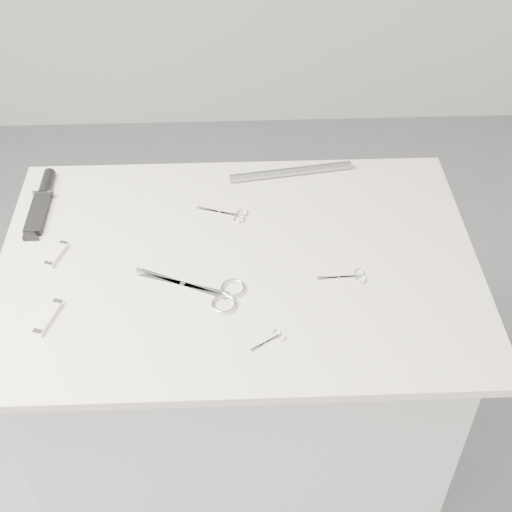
{
  "coord_description": "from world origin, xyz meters",
  "views": [
    {
      "loc": [
        -0.01,
        -1.08,
        1.94
      ],
      "look_at": [
        0.04,
        0.01,
        0.92
      ],
      "focal_mm": 50.0,
      "sensor_mm": 36.0,
      "label": 1
    }
  ],
  "objects_px": {
    "large_shears": "(212,292)",
    "tiny_scissors": "(272,339)",
    "plinth": "(241,395)",
    "pocket_knife_b": "(57,255)",
    "embroidery_scissors_b": "(231,214)",
    "pocket_knife_a": "(48,317)",
    "embroidery_scissors_a": "(350,277)",
    "metal_rail": "(291,172)",
    "sheathed_knife": "(42,200)"
  },
  "relations": [
    {
      "from": "large_shears",
      "to": "metal_rail",
      "type": "relative_size",
      "value": 0.76
    },
    {
      "from": "plinth",
      "to": "tiny_scissors",
      "type": "height_order",
      "value": "tiny_scissors"
    },
    {
      "from": "embroidery_scissors_a",
      "to": "pocket_knife_b",
      "type": "relative_size",
      "value": 1.3
    },
    {
      "from": "embroidery_scissors_a",
      "to": "embroidery_scissors_b",
      "type": "height_order",
      "value": "same"
    },
    {
      "from": "embroidery_scissors_b",
      "to": "plinth",
      "type": "bearing_deg",
      "value": -66.08
    },
    {
      "from": "large_shears",
      "to": "embroidery_scissors_b",
      "type": "bearing_deg",
      "value": 103.16
    },
    {
      "from": "plinth",
      "to": "metal_rail",
      "type": "height_order",
      "value": "metal_rail"
    },
    {
      "from": "pocket_knife_a",
      "to": "pocket_knife_b",
      "type": "height_order",
      "value": "pocket_knife_a"
    },
    {
      "from": "sheathed_knife",
      "to": "pocket_knife_b",
      "type": "bearing_deg",
      "value": -160.89
    },
    {
      "from": "sheathed_knife",
      "to": "pocket_knife_a",
      "type": "xyz_separation_m",
      "value": [
        0.08,
        -0.36,
        -0.0
      ]
    },
    {
      "from": "plinth",
      "to": "sheathed_knife",
      "type": "distance_m",
      "value": 0.68
    },
    {
      "from": "embroidery_scissors_b",
      "to": "tiny_scissors",
      "type": "distance_m",
      "value": 0.37
    },
    {
      "from": "embroidery_scissors_a",
      "to": "metal_rail",
      "type": "height_order",
      "value": "metal_rail"
    },
    {
      "from": "large_shears",
      "to": "pocket_knife_a",
      "type": "xyz_separation_m",
      "value": [
        -0.31,
        -0.06,
        0.0
      ]
    },
    {
      "from": "embroidery_scissors_b",
      "to": "pocket_knife_a",
      "type": "xyz_separation_m",
      "value": [
        -0.35,
        -0.3,
        0.0
      ]
    },
    {
      "from": "sheathed_knife",
      "to": "pocket_knife_a",
      "type": "distance_m",
      "value": 0.37
    },
    {
      "from": "sheathed_knife",
      "to": "pocket_knife_b",
      "type": "xyz_separation_m",
      "value": [
        0.06,
        -0.18,
        -0.0
      ]
    },
    {
      "from": "plinth",
      "to": "tiny_scissors",
      "type": "distance_m",
      "value": 0.52
    },
    {
      "from": "large_shears",
      "to": "pocket_knife_a",
      "type": "bearing_deg",
      "value": -146.49
    },
    {
      "from": "pocket_knife_b",
      "to": "embroidery_scissors_b",
      "type": "bearing_deg",
      "value": -52.33
    },
    {
      "from": "plinth",
      "to": "pocket_knife_b",
      "type": "bearing_deg",
      "value": 175.93
    },
    {
      "from": "pocket_knife_a",
      "to": "large_shears",
      "type": "bearing_deg",
      "value": -61.12
    },
    {
      "from": "pocket_knife_b",
      "to": "sheathed_knife",
      "type": "bearing_deg",
      "value": 38.2
    },
    {
      "from": "large_shears",
      "to": "sheathed_knife",
      "type": "bearing_deg",
      "value": 164.89
    },
    {
      "from": "large_shears",
      "to": "embroidery_scissors_b",
      "type": "xyz_separation_m",
      "value": [
        0.04,
        0.24,
        -0.0
      ]
    },
    {
      "from": "embroidery_scissors_b",
      "to": "tiny_scissors",
      "type": "relative_size",
      "value": 1.66
    },
    {
      "from": "plinth",
      "to": "sheathed_knife",
      "type": "bearing_deg",
      "value": 154.56
    },
    {
      "from": "embroidery_scissors_b",
      "to": "pocket_knife_a",
      "type": "bearing_deg",
      "value": -120.57
    },
    {
      "from": "embroidery_scissors_b",
      "to": "pocket_knife_b",
      "type": "distance_m",
      "value": 0.39
    },
    {
      "from": "embroidery_scissors_a",
      "to": "metal_rail",
      "type": "bearing_deg",
      "value": 102.62
    },
    {
      "from": "large_shears",
      "to": "embroidery_scissors_a",
      "type": "height_order",
      "value": "large_shears"
    },
    {
      "from": "plinth",
      "to": "pocket_knife_b",
      "type": "height_order",
      "value": "pocket_knife_b"
    },
    {
      "from": "tiny_scissors",
      "to": "metal_rail",
      "type": "bearing_deg",
      "value": 49.34
    },
    {
      "from": "sheathed_knife",
      "to": "metal_rail",
      "type": "height_order",
      "value": "sheathed_knife"
    },
    {
      "from": "embroidery_scissors_b",
      "to": "sheathed_knife",
      "type": "xyz_separation_m",
      "value": [
        -0.43,
        0.06,
        0.01
      ]
    },
    {
      "from": "embroidery_scissors_a",
      "to": "sheathed_knife",
      "type": "bearing_deg",
      "value": 155.63
    },
    {
      "from": "tiny_scissors",
      "to": "plinth",
      "type": "bearing_deg",
      "value": 72.28
    },
    {
      "from": "embroidery_scissors_a",
      "to": "sheathed_knife",
      "type": "distance_m",
      "value": 0.72
    },
    {
      "from": "embroidery_scissors_a",
      "to": "metal_rail",
      "type": "relative_size",
      "value": 0.34
    },
    {
      "from": "embroidery_scissors_a",
      "to": "pocket_knife_b",
      "type": "xyz_separation_m",
      "value": [
        -0.61,
        0.09,
        0.0
      ]
    },
    {
      "from": "large_shears",
      "to": "tiny_scissors",
      "type": "relative_size",
      "value": 3.2
    },
    {
      "from": "embroidery_scissors_a",
      "to": "tiny_scissors",
      "type": "bearing_deg",
      "value": -138.83
    },
    {
      "from": "pocket_knife_b",
      "to": "tiny_scissors",
      "type": "bearing_deg",
      "value": -100.06
    },
    {
      "from": "pocket_knife_a",
      "to": "embroidery_scissors_b",
      "type": "bearing_deg",
      "value": -31.44
    },
    {
      "from": "sheathed_knife",
      "to": "pocket_knife_b",
      "type": "relative_size",
      "value": 2.91
    },
    {
      "from": "plinth",
      "to": "large_shears",
      "type": "distance_m",
      "value": 0.48
    },
    {
      "from": "large_shears",
      "to": "embroidery_scissors_a",
      "type": "bearing_deg",
      "value": 29.6
    },
    {
      "from": "plinth",
      "to": "embroidery_scissors_b",
      "type": "height_order",
      "value": "embroidery_scissors_b"
    },
    {
      "from": "large_shears",
      "to": "tiny_scissors",
      "type": "distance_m",
      "value": 0.17
    },
    {
      "from": "large_shears",
      "to": "pocket_knife_b",
      "type": "xyz_separation_m",
      "value": [
        -0.33,
        0.12,
        0.0
      ]
    }
  ]
}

